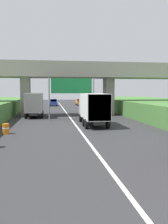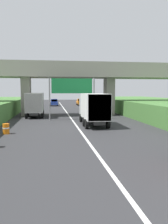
# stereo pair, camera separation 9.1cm
# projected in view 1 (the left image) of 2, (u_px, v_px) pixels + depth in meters

# --- Properties ---
(lane_centre_stripe) EXTENTS (0.20, 97.80, 0.01)m
(lane_centre_stripe) POSITION_uv_depth(u_px,v_px,m) (73.00, 122.00, 27.64)
(lane_centre_stripe) COLOR white
(lane_centre_stripe) RESTS_ON ground
(overpass_bridge) EXTENTS (40.00, 4.80, 7.91)m
(overpass_bridge) POSITION_uv_depth(u_px,v_px,m) (68.00, 76.00, 34.20)
(overpass_bridge) COLOR gray
(overpass_bridge) RESTS_ON ground
(overhead_highway_sign) EXTENTS (5.88, 0.18, 5.41)m
(overhead_highway_sign) POSITION_uv_depth(u_px,v_px,m) (72.00, 89.00, 28.95)
(overhead_highway_sign) COLOR slate
(overhead_highway_sign) RESTS_ON ground
(truck_yellow) EXTENTS (2.44, 7.30, 3.44)m
(truck_yellow) POSITION_uv_depth(u_px,v_px,m) (35.00, 103.00, 32.85)
(truck_yellow) COLOR black
(truck_yellow) RESTS_ON ground
(truck_silver) EXTENTS (2.44, 7.30, 3.44)m
(truck_silver) POSITION_uv_depth(u_px,v_px,m) (93.00, 107.00, 24.59)
(truck_silver) COLOR black
(truck_silver) RESTS_ON ground
(car_blue) EXTENTS (1.86, 4.10, 1.72)m
(car_blue) POSITION_uv_depth(u_px,v_px,m) (53.00, 102.00, 56.88)
(car_blue) COLOR #233D9E
(car_blue) RESTS_ON ground
(car_orange) EXTENTS (1.86, 4.10, 1.72)m
(car_orange) POSITION_uv_depth(u_px,v_px,m) (80.00, 102.00, 59.53)
(car_orange) COLOR orange
(car_orange) RESTS_ON ground
(construction_barrel_3) EXTENTS (0.57, 0.57, 0.90)m
(construction_barrel_3) POSITION_uv_depth(u_px,v_px,m) (6.00, 129.00, 19.63)
(construction_barrel_3) COLOR orange
(construction_barrel_3) RESTS_ON ground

